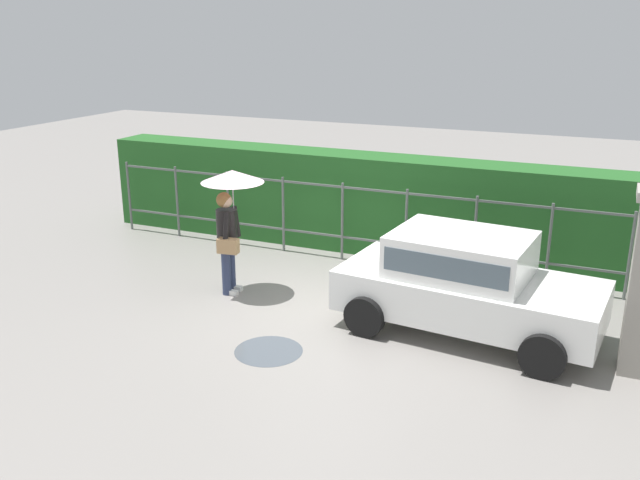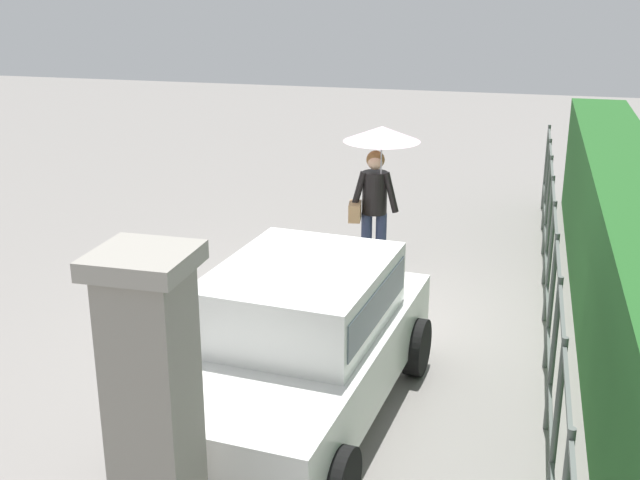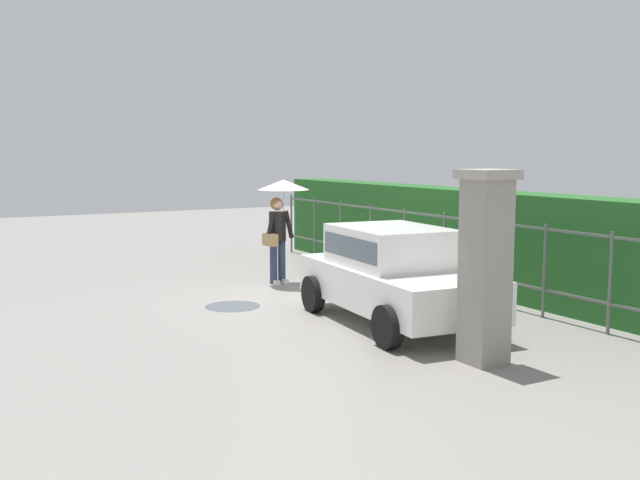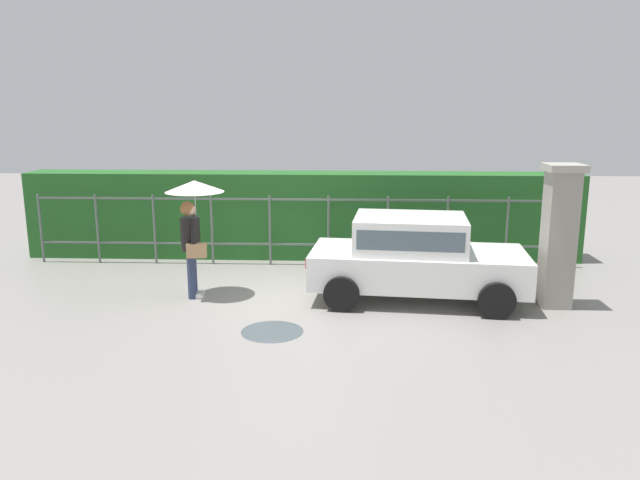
% 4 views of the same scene
% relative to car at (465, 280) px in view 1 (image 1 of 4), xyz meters
% --- Properties ---
extents(ground_plane, '(40.00, 40.00, 0.00)m').
position_rel_car_xyz_m(ground_plane, '(-2.26, -0.19, -0.80)').
color(ground_plane, gray).
extents(car, '(3.87, 2.15, 1.48)m').
position_rel_car_xyz_m(car, '(0.00, 0.00, 0.00)').
color(car, white).
rests_on(car, ground).
extents(pedestrian, '(1.02, 1.02, 2.08)m').
position_rel_car_xyz_m(pedestrian, '(-3.87, -0.01, 0.75)').
color(pedestrian, '#2D3856').
rests_on(pedestrian, ground).
extents(fence_section, '(11.27, 0.05, 1.50)m').
position_rel_car_xyz_m(fence_section, '(-2.20, 2.26, 0.02)').
color(fence_section, '#59605B').
rests_on(fence_section, ground).
extents(hedge_row, '(12.22, 0.90, 1.90)m').
position_rel_car_xyz_m(hedge_row, '(-2.20, 3.06, 0.15)').
color(hedge_row, '#235B23').
rests_on(hedge_row, ground).
extents(puddle_near, '(0.95, 0.95, 0.00)m').
position_rel_car_xyz_m(puddle_near, '(-2.31, -1.72, -0.80)').
color(puddle_near, '#4C545B').
rests_on(puddle_near, ground).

